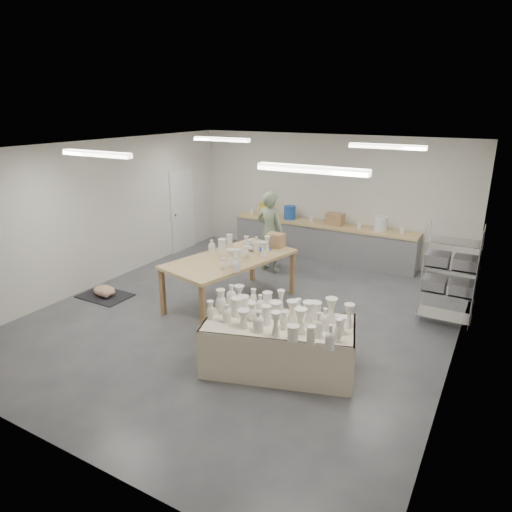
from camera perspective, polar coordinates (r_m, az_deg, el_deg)
The scene contains 9 objects.
room at distance 7.91m, azimuth -1.63°, elevation 6.67°, with size 8.00×8.02×3.00m.
back_counter at distance 11.40m, azimuth 8.22°, elevation 2.05°, with size 4.60×0.60×1.24m.
wire_shelf at distance 8.44m, azimuth 23.05°, elevation -2.12°, with size 0.88×0.48×1.80m.
drying_table at distance 6.65m, azimuth 2.82°, elevation -10.70°, with size 2.34×1.64×1.12m.
work_table at distance 8.62m, azimuth -2.41°, elevation -0.12°, with size 1.80×2.73×1.28m.
rug at distance 9.69m, azimuth -18.35°, elevation -4.74°, with size 1.00×0.70×0.02m, color black.
cat at distance 9.62m, azimuth -18.39°, elevation -4.16°, with size 0.51×0.38×0.21m.
potter at distance 10.34m, azimuth 1.77°, elevation 3.05°, with size 0.67×0.44×1.85m, color gray.
red_stool at distance 10.76m, azimuth 2.41°, elevation 0.02°, with size 0.33×0.33×0.30m.
Camera 1 is at (3.90, -6.55, 3.67)m, focal length 32.00 mm.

